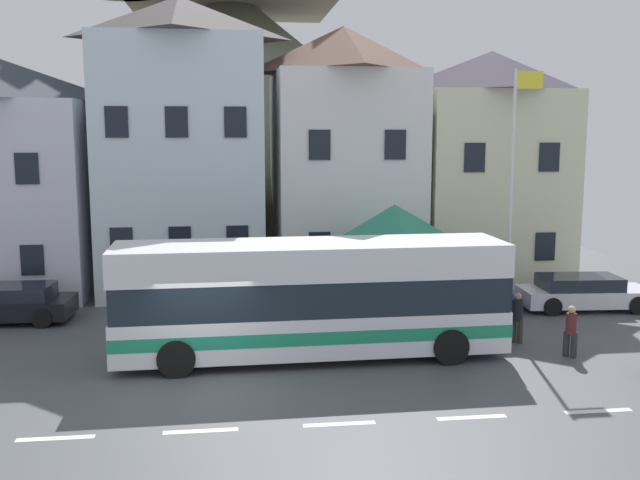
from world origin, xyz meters
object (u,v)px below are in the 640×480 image
(townhouse_02, at_px, (182,146))
(flagpole, at_px, (514,181))
(parked_car_02, at_px, (9,304))
(pedestrian_01, at_px, (517,317))
(townhouse_03, at_px, (343,157))
(transit_bus, at_px, (311,300))
(townhouse_04, at_px, (488,169))
(hilltop_castle, at_px, (232,102))
(pedestrian_00, at_px, (571,331))
(public_bench, at_px, (375,287))
(townhouse_01, at_px, (5,178))
(parked_car_03, at_px, (446,294))
(bus_shelter, at_px, (394,226))
(parked_car_00, at_px, (583,292))

(townhouse_02, relative_size, flagpole, 1.38)
(parked_car_02, distance_m, pedestrian_01, 16.57)
(townhouse_03, relative_size, transit_bus, 0.96)
(townhouse_03, bearing_deg, townhouse_04, -9.02)
(hilltop_castle, xyz_separation_m, pedestrian_00, (9.22, -28.05, -7.36))
(townhouse_04, bearing_deg, flagpole, -103.27)
(hilltop_castle, height_order, pedestrian_01, hilltop_castle)
(hilltop_castle, relative_size, parked_car_02, 8.80)
(townhouse_04, bearing_deg, public_bench, -153.50)
(townhouse_01, relative_size, parked_car_03, 1.92)
(parked_car_02, bearing_deg, bus_shelter, 179.58)
(townhouse_04, distance_m, parked_car_03, 6.95)
(public_bench, relative_size, flagpole, 0.21)
(parked_car_00, bearing_deg, townhouse_01, 169.30)
(hilltop_castle, bearing_deg, pedestrian_00, -71.80)
(transit_bus, height_order, parked_car_00, transit_bus)
(townhouse_03, height_order, transit_bus, townhouse_03)
(parked_car_00, xyz_separation_m, pedestrian_01, (-4.00, -3.71, 0.20))
(townhouse_03, xyz_separation_m, public_bench, (0.71, -3.56, -4.80))
(parked_car_02, bearing_deg, transit_bus, 154.93)
(hilltop_castle, bearing_deg, parked_car_00, -61.72)
(townhouse_04, height_order, parked_car_02, townhouse_04)
(pedestrian_00, bearing_deg, parked_car_03, 108.95)
(bus_shelter, distance_m, parked_car_00, 7.40)
(flagpole, bearing_deg, parked_car_02, 171.81)
(hilltop_castle, distance_m, pedestrian_01, 28.72)
(bus_shelter, distance_m, parked_car_03, 3.21)
(bus_shelter, bearing_deg, transit_bus, -127.59)
(transit_bus, relative_size, bus_shelter, 2.83)
(townhouse_01, distance_m, townhouse_03, 13.41)
(parked_car_03, bearing_deg, townhouse_03, 122.61)
(townhouse_02, relative_size, public_bench, 6.72)
(parked_car_02, bearing_deg, pedestrian_00, 163.25)
(transit_bus, bearing_deg, bus_shelter, 51.33)
(townhouse_04, distance_m, parked_car_00, 6.76)
(bus_shelter, distance_m, pedestrian_00, 6.98)
(parked_car_00, height_order, parked_car_02, parked_car_02)
(townhouse_04, distance_m, pedestrian_00, 11.05)
(townhouse_03, relative_size, pedestrian_01, 6.83)
(townhouse_03, bearing_deg, parked_car_00, -37.10)
(bus_shelter, height_order, parked_car_00, bus_shelter)
(townhouse_01, xyz_separation_m, bus_shelter, (14.25, -5.42, -1.42))
(parked_car_00, distance_m, parked_car_03, 4.98)
(townhouse_04, height_order, transit_bus, townhouse_04)
(bus_shelter, relative_size, public_bench, 2.27)
(townhouse_04, bearing_deg, townhouse_02, 178.25)
(transit_bus, bearing_deg, parked_car_03, 40.11)
(public_bench, bearing_deg, bus_shelter, -85.99)
(pedestrian_01, bearing_deg, townhouse_04, 76.27)
(hilltop_castle, distance_m, flagpole, 26.21)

